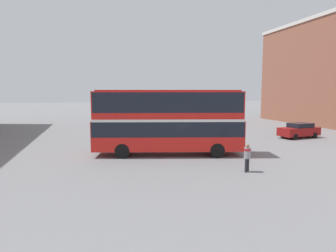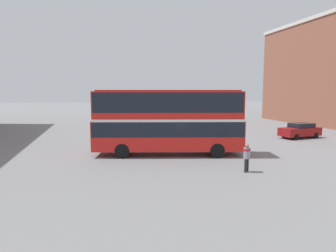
{
  "view_description": "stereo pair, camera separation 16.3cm",
  "coord_description": "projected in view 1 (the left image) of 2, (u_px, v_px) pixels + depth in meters",
  "views": [
    {
      "loc": [
        -7.22,
        -21.82,
        4.9
      ],
      "look_at": [
        -1.63,
        0.36,
        2.26
      ],
      "focal_mm": 32.0,
      "sensor_mm": 36.0,
      "label": 1
    },
    {
      "loc": [
        -7.06,
        -21.86,
        4.9
      ],
      "look_at": [
        -1.63,
        0.36,
        2.26
      ],
      "focal_mm": 32.0,
      "sensor_mm": 36.0,
      "label": 2
    }
  ],
  "objects": [
    {
      "name": "parked_car_kerb_far",
      "position": [
        299.0,
        130.0,
        31.74
      ],
      "size": [
        4.65,
        2.51,
        1.58
      ],
      "rotation": [
        0.0,
        0.0,
        3.3
      ],
      "color": "maroon",
      "rests_on": "ground_plane"
    },
    {
      "name": "parked_car_kerb_near",
      "position": [
        226.0,
        121.0,
        42.56
      ],
      "size": [
        4.15,
        2.37,
        1.52
      ],
      "rotation": [
        0.0,
        0.0,
        3.3
      ],
      "color": "black",
      "rests_on": "ground_plane"
    },
    {
      "name": "ground_plane",
      "position": [
        189.0,
        155.0,
        23.34
      ],
      "size": [
        240.0,
        240.0,
        0.0
      ],
      "primitive_type": "plane",
      "color": "slate"
    },
    {
      "name": "pedestrian_foreground",
      "position": [
        247.0,
        155.0,
        18.23
      ],
      "size": [
        0.6,
        0.6,
        1.74
      ],
      "rotation": [
        0.0,
        0.0,
        2.22
      ],
      "color": "#232328",
      "rests_on": "ground_plane"
    },
    {
      "name": "double_decker_bus",
      "position": [
        168.0,
        118.0,
        22.96
      ],
      "size": [
        11.63,
        4.99,
        5.01
      ],
      "rotation": [
        0.0,
        0.0,
        -0.22
      ],
      "color": "red",
      "rests_on": "ground_plane"
    }
  ]
}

